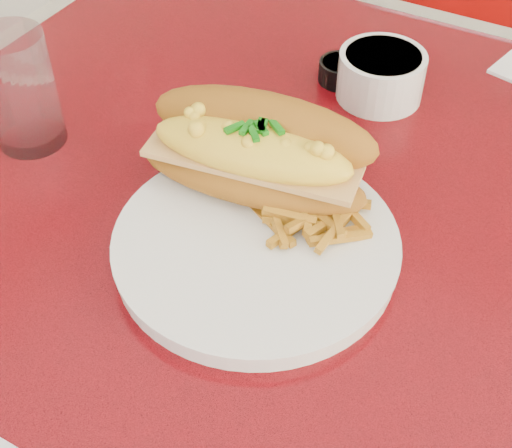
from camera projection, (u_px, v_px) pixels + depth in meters
The scene contains 9 objects.
diner_table at pixel (391, 315), 0.84m from camera, with size 1.23×0.83×0.77m.
booth_bench_far at pixel (506, 147), 1.56m from camera, with size 1.20×0.51×0.90m.
dinner_plate at pixel (256, 245), 0.68m from camera, with size 0.32×0.32×0.02m.
mac_hoagie at pixel (256, 150), 0.70m from camera, with size 0.25×0.15×0.10m.
fries_pile at pixel (308, 204), 0.69m from camera, with size 0.10×0.09×0.03m, color orange, non-canonical shape.
fork at pixel (312, 200), 0.71m from camera, with size 0.06×0.12×0.00m.
gravy_ramekin at pixel (381, 74), 0.85m from camera, with size 0.13×0.13×0.06m.
sauce_cup_left at pixel (341, 70), 0.88m from camera, with size 0.07×0.07×0.03m.
water_tumbler at pixel (20, 90), 0.76m from camera, with size 0.08×0.08×0.13m, color silver.
Camera 1 is at (0.11, -0.53, 1.28)m, focal length 50.00 mm.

